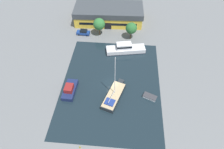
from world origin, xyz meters
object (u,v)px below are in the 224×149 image
at_px(small_dinghy, 150,97).
at_px(cabin_boat, 70,90).
at_px(warehouse_building, 109,14).
at_px(motor_cruiser, 125,49).
at_px(quay_tree_near_building, 99,24).
at_px(quay_tree_by_water, 131,28).
at_px(parked_car, 83,32).
at_px(sailboat_moored, 114,95).

height_order(small_dinghy, cabin_boat, cabin_boat).
bearing_deg(cabin_boat, warehouse_building, 80.70).
distance_m(motor_cruiser, cabin_boat, 21.66).
relative_size(warehouse_building, quay_tree_near_building, 4.01).
height_order(quay_tree_by_water, motor_cruiser, quay_tree_by_water).
relative_size(quay_tree_near_building, cabin_boat, 0.93).
height_order(warehouse_building, cabin_boat, warehouse_building).
xyz_separation_m(quay_tree_by_water, parked_car, (-16.08, 0.75, -3.11)).
bearing_deg(quay_tree_by_water, parked_car, 177.33).
relative_size(warehouse_building, cabin_boat, 3.74).
distance_m(warehouse_building, quay_tree_by_water, 12.93).
height_order(warehouse_building, motor_cruiser, warehouse_building).
height_order(warehouse_building, parked_car, warehouse_building).
bearing_deg(motor_cruiser, quay_tree_near_building, 37.71).
distance_m(parked_car, sailboat_moored, 28.26).
distance_m(motor_cruiser, small_dinghy, 18.43).
xyz_separation_m(parked_car, cabin_boat, (1.03, -24.62, -0.01)).
xyz_separation_m(motor_cruiser, small_dinghy, (6.99, -17.03, -0.81)).
relative_size(quay_tree_near_building, small_dinghy, 1.63).
xyz_separation_m(warehouse_building, sailboat_moored, (4.69, -34.46, -2.13)).
bearing_deg(sailboat_moored, warehouse_building, 115.54).
relative_size(warehouse_building, parked_car, 5.46).
bearing_deg(parked_car, warehouse_building, -37.68).
bearing_deg(warehouse_building, small_dinghy, -70.13).
relative_size(sailboat_moored, cabin_boat, 2.01).
distance_m(sailboat_moored, cabin_boat, 11.48).
height_order(parked_car, cabin_boat, cabin_boat).
height_order(warehouse_building, small_dinghy, warehouse_building).
distance_m(parked_car, cabin_boat, 24.64).
bearing_deg(parked_car, quay_tree_near_building, -83.27).
relative_size(parked_car, cabin_boat, 0.68).
height_order(warehouse_building, quay_tree_by_water, quay_tree_by_water).
relative_size(quay_tree_near_building, sailboat_moored, 0.46).
bearing_deg(cabin_boat, quay_tree_by_water, 59.81).
distance_m(warehouse_building, quay_tree_near_building, 9.14).
distance_m(sailboat_moored, small_dinghy, 9.10).
relative_size(quay_tree_near_building, quay_tree_by_water, 1.05).
xyz_separation_m(quay_tree_near_building, sailboat_moored, (6.98, -25.73, -3.52)).
distance_m(quay_tree_by_water, sailboat_moored, 25.09).
bearing_deg(parked_car, small_dinghy, -136.06).
xyz_separation_m(warehouse_building, motor_cruiser, (6.77, -16.81, -1.64)).
xyz_separation_m(sailboat_moored, small_dinghy, (9.07, 0.61, -0.32)).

